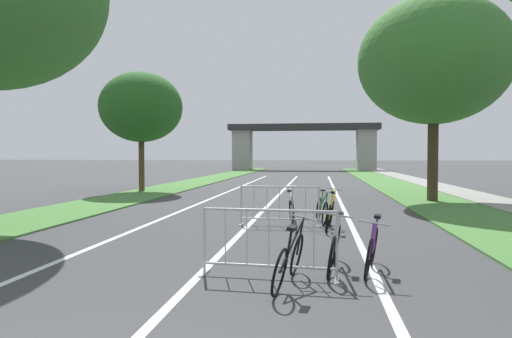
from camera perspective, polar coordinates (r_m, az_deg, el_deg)
name	(u,v)px	position (r m, az deg, el deg)	size (l,w,h in m)	color
grass_verge_left	(192,183)	(29.23, -8.23, -1.80)	(2.85, 63.39, 0.05)	#477A38
grass_verge_right	(392,185)	(28.44, 17.05, -1.97)	(2.85, 63.39, 0.05)	#477A38
sidewalk_path_right	(433,185)	(28.91, 21.69, -1.93)	(1.89, 63.39, 0.08)	gray
lane_stripe_center	(278,195)	(20.59, 2.86, -3.37)	(0.14, 36.67, 0.01)	silver
lane_stripe_right_lane	(337,196)	(20.53, 10.38, -3.41)	(0.14, 36.67, 0.01)	silver
lane_stripe_left_lane	(221,194)	(21.00, -4.49, -3.27)	(0.14, 36.67, 0.01)	silver
overpass_bridge	(303,140)	(54.54, 6.05, 3.76)	(18.07, 3.37, 5.58)	#2D2D30
tree_left_oak_mid	(141,107)	(23.36, -14.48, 7.64)	(4.14, 4.14, 6.03)	#4C3823
tree_right_maple_mid	(434,61)	(19.29, 21.81, 12.73)	(5.88, 5.88, 8.07)	#3D2D1E
crowd_barrier_nearest	(269,244)	(6.85, 1.63, -9.57)	(2.12, 0.56, 1.05)	#ADADB2
crowd_barrier_second	(280,206)	(11.77, 3.03, -4.78)	(2.11, 0.48, 1.05)	#ADADB2
bicycle_yellow_0	(330,214)	(11.32, 9.46, -5.74)	(0.51, 1.69, 1.03)	black
bicycle_silver_1	(335,248)	(7.36, 10.01, -9.89)	(0.45, 1.77, 1.01)	black
bicycle_green_2	(322,210)	(12.33, 8.42, -5.20)	(0.57, 1.66, 0.93)	black
bicycle_purple_3	(372,250)	(7.38, 14.60, -9.94)	(0.47, 1.62, 0.90)	black
bicycle_white_4	(292,209)	(12.11, 4.59, -5.19)	(0.42, 1.68, 1.02)	black
bicycle_black_5	(289,260)	(6.48, 4.29, -11.49)	(0.62, 1.74, 0.97)	black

